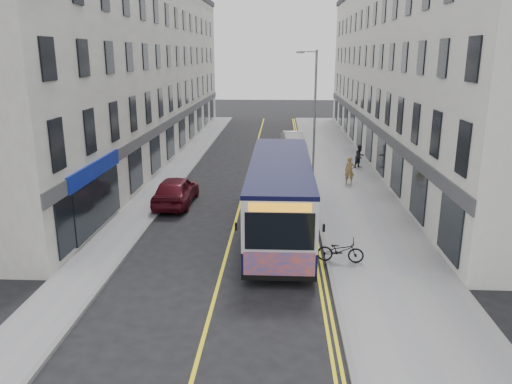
# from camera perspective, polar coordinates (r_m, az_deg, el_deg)

# --- Properties ---
(ground) EXTENTS (140.00, 140.00, 0.00)m
(ground) POSITION_cam_1_polar(r_m,az_deg,el_deg) (19.58, -3.61, -7.90)
(ground) COLOR black
(ground) RESTS_ON ground
(pavement_east) EXTENTS (4.50, 64.00, 0.12)m
(pavement_east) POSITION_cam_1_polar(r_m,az_deg,el_deg) (31.10, 10.41, 0.92)
(pavement_east) COLOR gray
(pavement_east) RESTS_ON ground
(pavement_west) EXTENTS (2.00, 64.00, 0.12)m
(pavement_west) POSITION_cam_1_polar(r_m,az_deg,el_deg) (31.64, -10.23, 1.18)
(pavement_west) COLOR gray
(pavement_west) RESTS_ON ground
(kerb_east) EXTENTS (0.18, 64.00, 0.13)m
(kerb_east) POSITION_cam_1_polar(r_m,az_deg,el_deg) (30.88, 6.27, 0.99)
(kerb_east) COLOR slate
(kerb_east) RESTS_ON ground
(kerb_west) EXTENTS (0.18, 64.00, 0.13)m
(kerb_west) POSITION_cam_1_polar(r_m,az_deg,el_deg) (31.43, -8.45, 1.17)
(kerb_west) COLOR slate
(kerb_west) RESTS_ON ground
(road_centre_line) EXTENTS (0.12, 64.00, 0.01)m
(road_centre_line) POSITION_cam_1_polar(r_m,az_deg,el_deg) (30.91, -1.15, 0.98)
(road_centre_line) COLOR yellow
(road_centre_line) RESTS_ON ground
(road_dbl_yellow_inner) EXTENTS (0.10, 64.00, 0.01)m
(road_dbl_yellow_inner) POSITION_cam_1_polar(r_m,az_deg,el_deg) (30.87, 5.43, 0.89)
(road_dbl_yellow_inner) COLOR yellow
(road_dbl_yellow_inner) RESTS_ON ground
(road_dbl_yellow_outer) EXTENTS (0.10, 64.00, 0.01)m
(road_dbl_yellow_outer) POSITION_cam_1_polar(r_m,az_deg,el_deg) (30.88, 5.80, 0.89)
(road_dbl_yellow_outer) COLOR yellow
(road_dbl_yellow_outer) RESTS_ON ground
(terrace_east) EXTENTS (6.00, 46.00, 13.00)m
(terrace_east) POSITION_cam_1_polar(r_m,az_deg,el_deg) (39.98, 16.89, 13.08)
(terrace_east) COLOR white
(terrace_east) RESTS_ON ground
(terrace_west) EXTENTS (6.00, 46.00, 13.00)m
(terrace_west) POSITION_cam_1_polar(r_m,az_deg,el_deg) (40.42, -13.47, 13.33)
(terrace_west) COLOR silver
(terrace_west) RESTS_ON ground
(streetlamp) EXTENTS (1.32, 0.18, 8.00)m
(streetlamp) POSITION_cam_1_polar(r_m,az_deg,el_deg) (32.09, 6.60, 9.37)
(streetlamp) COLOR gray
(streetlamp) RESTS_ON ground
(city_bus) EXTENTS (2.66, 11.39, 3.31)m
(city_bus) POSITION_cam_1_polar(r_m,az_deg,el_deg) (22.06, 2.77, -0.18)
(city_bus) COLOR black
(city_bus) RESTS_ON ground
(bicycle) EXTENTS (1.82, 0.81, 0.92)m
(bicycle) POSITION_cam_1_polar(r_m,az_deg,el_deg) (19.29, 9.63, -6.60)
(bicycle) COLOR black
(bicycle) RESTS_ON pavement_east
(pedestrian_near) EXTENTS (0.62, 0.42, 1.65)m
(pedestrian_near) POSITION_cam_1_polar(r_m,az_deg,el_deg) (30.71, 10.65, 2.42)
(pedestrian_near) COLOR olive
(pedestrian_near) RESTS_ON pavement_east
(pedestrian_far) EXTENTS (0.98, 0.96, 1.60)m
(pedestrian_far) POSITION_cam_1_polar(r_m,az_deg,el_deg) (35.25, 11.77, 4.00)
(pedestrian_far) COLOR black
(pedestrian_far) RESTS_ON pavement_east
(car_white) EXTENTS (2.16, 4.75, 1.51)m
(car_white) POSITION_cam_1_polar(r_m,az_deg,el_deg) (41.74, 4.30, 5.82)
(car_white) COLOR silver
(car_white) RESTS_ON ground
(car_maroon) EXTENTS (1.95, 4.63, 1.56)m
(car_maroon) POSITION_cam_1_polar(r_m,az_deg,el_deg) (26.74, -9.14, 0.18)
(car_maroon) COLOR #500D18
(car_maroon) RESTS_ON ground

